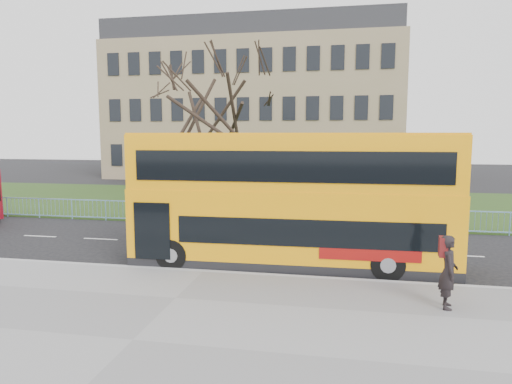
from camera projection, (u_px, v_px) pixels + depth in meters
ground at (216, 261)px, 16.60m from camera, size 120.00×120.00×0.00m
pavement at (133, 342)px, 10.01m from camera, size 80.00×10.50×0.12m
kerb at (204, 272)px, 15.08m from camera, size 80.00×0.20×0.14m
grass_verge at (274, 203)px, 30.53m from camera, size 80.00×15.40×0.08m
guard_railing at (252, 215)px, 22.96m from camera, size 40.00×0.12×1.10m
bare_tree at (212, 123)px, 26.25m from camera, size 7.19×7.19×10.28m
civic_building at (258, 113)px, 50.76m from camera, size 30.00×15.00×14.00m
yellow_bus at (290, 197)px, 15.73m from camera, size 11.01×2.85×4.59m
pedestrian at (448, 272)px, 11.74m from camera, size 0.53×0.74×1.92m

